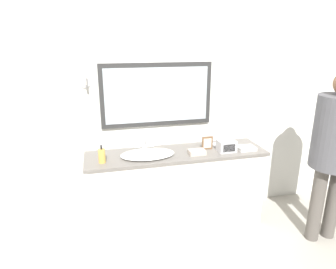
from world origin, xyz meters
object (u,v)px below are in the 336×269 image
at_px(soap_bottle, 102,156).
at_px(picture_frame, 207,143).
at_px(person, 336,142).
at_px(sink_basin, 148,154).
at_px(appliance_box, 227,146).

bearing_deg(soap_bottle, picture_frame, 5.32).
height_order(picture_frame, person, person).
relative_size(sink_basin, picture_frame, 3.85).
distance_m(soap_bottle, picture_frame, 1.10).
relative_size(sink_basin, soap_bottle, 3.09).
distance_m(appliance_box, person, 1.01).
relative_size(picture_frame, person, 0.08).
bearing_deg(sink_basin, soap_bottle, -170.49).
relative_size(soap_bottle, person, 0.10).
bearing_deg(sink_basin, appliance_box, -5.61).
relative_size(appliance_box, picture_frame, 1.29).
bearing_deg(picture_frame, person, -30.24).
height_order(soap_bottle, picture_frame, soap_bottle).
relative_size(sink_basin, appliance_box, 2.98).
bearing_deg(appliance_box, sink_basin, 174.39).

